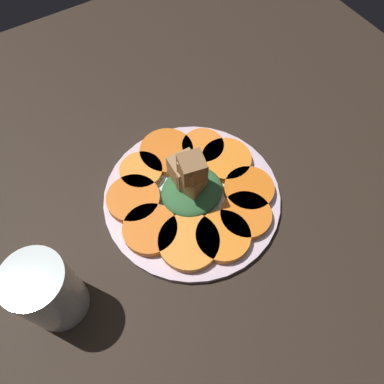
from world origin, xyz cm
name	(u,v)px	position (x,y,z in cm)	size (l,w,h in cm)	color
table_slab	(192,201)	(0.00, 0.00, 1.00)	(120.00, 120.00, 2.00)	black
plate	(192,197)	(0.00, 0.00, 2.52)	(29.81, 29.81, 1.05)	silver
carrot_slice_0	(133,199)	(8.86, -4.15, 3.80)	(8.87, 8.87, 1.40)	orange
carrot_slice_1	(150,229)	(9.14, 2.16, 3.80)	(8.73, 8.73, 1.40)	orange
carrot_slice_2	(189,242)	(5.02, 7.17, 3.80)	(9.63, 9.63, 1.40)	orange
carrot_slice_3	(223,236)	(-0.07, 9.23, 3.80)	(8.66, 8.66, 1.40)	orange
carrot_slice_4	(246,215)	(-5.16, 8.13, 3.80)	(8.33, 8.33, 1.40)	orange
carrot_slice_5	(249,189)	(-8.51, 4.42, 3.80)	(8.41, 8.41, 1.40)	orange
carrot_slice_6	(226,160)	(-8.65, -2.51, 3.80)	(8.79, 8.79, 1.40)	orange
carrot_slice_7	(203,147)	(-6.69, -7.07, 3.80)	(7.54, 7.54, 1.40)	orange
carrot_slice_8	(167,152)	(-0.63, -9.62, 3.80)	(9.53, 9.53, 1.40)	orange
carrot_slice_9	(141,171)	(5.17, -8.34, 3.80)	(7.41, 7.41, 1.40)	orange
center_pile	(191,183)	(0.00, -0.33, 6.56)	(10.47, 9.43, 10.21)	#2D6033
fork	(176,162)	(-1.03, -7.04, 3.30)	(18.07, 6.28, 0.40)	silver
water_glass	(47,292)	(25.69, 4.90, 8.30)	(8.26, 8.26, 12.60)	silver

